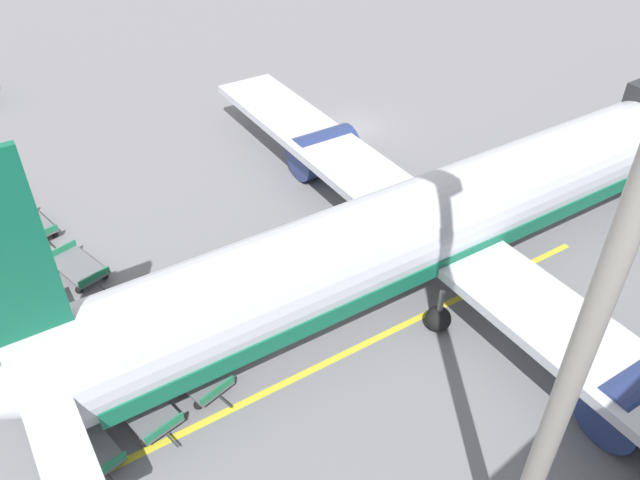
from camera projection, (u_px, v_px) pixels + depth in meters
name	position (u px, v px, depth m)	size (l,w,h in m)	color
ground_plane	(353.00, 127.00, 40.80)	(500.00, 500.00, 0.00)	gray
airplane	(456.00, 214.00, 28.04)	(39.04, 43.19, 11.43)	silver
baggage_dolly_row_near_col_d	(25.00, 373.00, 23.91)	(3.74, 1.88, 0.92)	slate
baggage_dolly_row_near_col_e	(85.00, 446.00, 21.38)	(3.73, 1.86, 0.92)	slate
baggage_dolly_row_mid_a_col_c	(29.00, 292.00, 27.54)	(3.73, 1.83, 0.92)	slate
baggage_dolly_row_mid_a_col_d	(81.00, 345.00, 25.05)	(3.73, 1.86, 0.92)	slate
baggage_dolly_row_mid_a_col_e	(144.00, 409.00, 22.61)	(3.73, 1.84, 0.92)	slate
baggage_dolly_row_mid_b_col_b	(31.00, 226.00, 31.45)	(3.73, 1.84, 0.92)	slate
baggage_dolly_row_mid_b_col_c	(79.00, 268.00, 28.85)	(3.75, 1.95, 0.92)	slate
baggage_dolly_row_mid_b_col_d	(134.00, 314.00, 26.45)	(3.74, 1.88, 0.92)	slate
baggage_dolly_row_mid_b_col_e	(194.00, 374.00, 23.86)	(3.75, 1.93, 0.92)	slate
apron_light_mast	(636.00, 207.00, 10.85)	(2.00, 0.70, 22.91)	#ADA89E
stand_guidance_stripe	(313.00, 369.00, 24.67)	(4.11, 29.53, 0.01)	yellow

